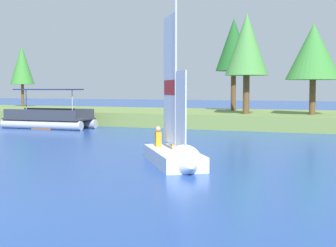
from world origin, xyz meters
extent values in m
cube|color=olive|center=(0.00, 28.81, 0.48)|extent=(80.00, 10.22, 0.95)
cylinder|color=brown|center=(-21.31, 31.56, 2.01)|extent=(0.26, 0.26, 2.12)
cone|color=#387F33|center=(-21.31, 31.56, 4.89)|extent=(2.27, 2.27, 3.64)
cylinder|color=brown|center=(-0.49, 30.77, 2.49)|extent=(0.39, 0.39, 3.08)
cone|color=#1E5B23|center=(-0.49, 30.77, 6.05)|extent=(2.80, 2.80, 4.04)
cylinder|color=brown|center=(1.64, 26.01, 2.25)|extent=(0.43, 0.43, 2.59)
cone|color=#47893D|center=(1.64, 26.01, 5.62)|extent=(2.87, 2.87, 4.14)
cylinder|color=brown|center=(5.85, 26.78, 2.10)|extent=(0.40, 0.40, 2.29)
cone|color=#387F33|center=(5.85, 26.78, 5.06)|extent=(3.55, 3.55, 3.64)
cube|color=brown|center=(-10.44, 21.99, 0.24)|extent=(1.52, 4.41, 0.48)
cube|color=silver|center=(2.88, 9.62, 0.25)|extent=(3.51, 4.23, 0.50)
cone|color=silver|center=(4.07, 7.90, 0.25)|extent=(1.62, 1.57, 1.25)
cylinder|color=#B7B7BC|center=(3.12, 9.28, 3.08)|extent=(0.08, 0.08, 5.15)
cube|color=white|center=(2.56, 10.09, 3.02)|extent=(1.14, 1.63, 4.54)
cube|color=red|center=(2.56, 10.09, 2.71)|extent=(1.03, 1.48, 0.54)
cube|color=white|center=(3.54, 8.67, 1.98)|extent=(0.75, 1.07, 2.56)
cylinder|color=#B7B7BC|center=(2.56, 10.09, 0.72)|extent=(1.17, 1.65, 0.06)
cube|color=orange|center=(1.96, 10.42, 0.78)|extent=(0.32, 0.34, 0.55)
sphere|color=tan|center=(1.96, 10.42, 1.16)|extent=(0.20, 0.20, 0.20)
cube|color=orange|center=(2.46, 10.78, 0.77)|extent=(0.32, 0.34, 0.53)
sphere|color=tan|center=(2.46, 10.78, 1.14)|extent=(0.20, 0.20, 0.20)
cylinder|color=#B2B2B7|center=(-10.63, 21.86, 0.30)|extent=(6.05, 0.81, 0.60)
cylinder|color=#B2B2B7|center=(-10.56, 20.01, 0.30)|extent=(6.05, 0.81, 0.60)
cube|color=#2D333D|center=(-10.59, 20.93, 0.65)|extent=(5.88, 2.66, 0.10)
cube|color=#2D333D|center=(-10.63, 22.06, 1.00)|extent=(5.55, 0.30, 0.60)
cube|color=#2D333D|center=(-10.56, 19.81, 1.00)|extent=(5.55, 0.30, 0.60)
cylinder|color=#B2B2B7|center=(-8.78, 21.00, 1.63)|extent=(0.06, 0.06, 1.86)
cylinder|color=#B2B2B7|center=(-12.40, 20.87, 1.63)|extent=(0.06, 0.06, 1.86)
cube|color=#1E234C|center=(-10.59, 20.93, 2.60)|extent=(4.18, 2.35, 0.08)
camera|label=1|loc=(9.19, -6.24, 2.68)|focal=52.10mm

